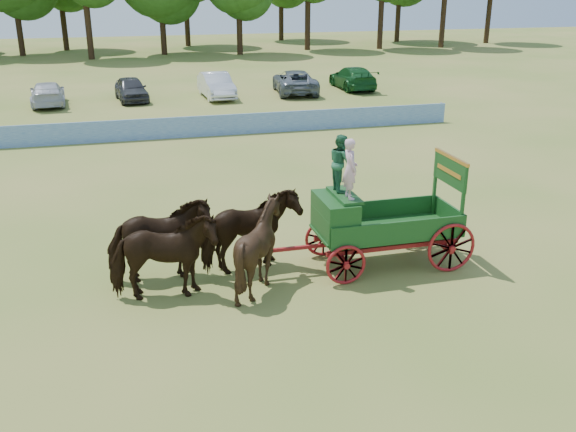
{
  "coord_description": "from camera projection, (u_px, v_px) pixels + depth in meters",
  "views": [
    {
      "loc": [
        -5.41,
        -13.79,
        7.51
      ],
      "look_at": [
        -1.11,
        2.35,
        1.3
      ],
      "focal_mm": 40.0,
      "sensor_mm": 36.0,
      "label": 1
    }
  ],
  "objects": [
    {
      "name": "parked_cars",
      "position": [
        123.0,
        89.0,
        41.47
      ],
      "size": [
        39.42,
        6.44,
        1.64
      ],
      "color": "silver",
      "rests_on": "ground"
    },
    {
      "name": "horse_wheel_right",
      "position": [
        250.0,
        232.0,
        17.19
      ],
      "size": [
        2.86,
        1.79,
        2.24
      ],
      "primitive_type": "imported",
      "rotation": [
        0.0,
        0.0,
        1.8
      ],
      "color": "black",
      "rests_on": "ground"
    },
    {
      "name": "horse_lead_right",
      "position": [
        160.0,
        241.0,
        16.61
      ],
      "size": [
        2.71,
        1.33,
        2.24
      ],
      "primitive_type": "imported",
      "rotation": [
        0.0,
        0.0,
        1.62
      ],
      "color": "black",
      "rests_on": "ground"
    },
    {
      "name": "horse_lead_left",
      "position": [
        163.0,
        257.0,
        15.61
      ],
      "size": [
        2.73,
        1.37,
        2.24
      ],
      "primitive_type": "imported",
      "rotation": [
        0.0,
        0.0,
        1.51
      ],
      "color": "black",
      "rests_on": "ground"
    },
    {
      "name": "farm_dray",
      "position": [
        362.0,
        211.0,
        17.25
      ],
      "size": [
        6.0,
        2.0,
        3.73
      ],
      "color": "#A71024",
      "rests_on": "ground"
    },
    {
      "name": "horse_wheel_left",
      "position": [
        259.0,
        247.0,
        16.19
      ],
      "size": [
        2.4,
        2.23,
        2.25
      ],
      "primitive_type": "imported",
      "rotation": [
        0.0,
        0.0,
        1.8
      ],
      "color": "black",
      "rests_on": "ground"
    },
    {
      "name": "sponsor_banner",
      "position": [
        210.0,
        126.0,
        32.29
      ],
      "size": [
        26.0,
        0.08,
        1.05
      ],
      "primitive_type": "cube",
      "color": "#1D4FA1",
      "rests_on": "ground"
    },
    {
      "name": "ground",
      "position": [
        353.0,
        290.0,
        16.41
      ],
      "size": [
        160.0,
        160.0,
        0.0
      ],
      "primitive_type": "plane",
      "color": "olive",
      "rests_on": "ground"
    }
  ]
}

